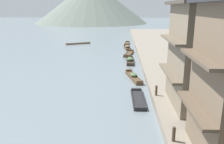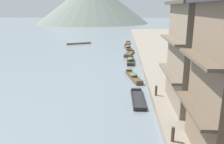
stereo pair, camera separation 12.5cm
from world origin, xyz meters
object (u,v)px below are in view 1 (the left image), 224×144
at_px(boat_moored_third, 127,48).
at_px(boat_crossing_west, 129,54).
at_px(boat_midriver_upstream, 130,60).
at_px(mooring_post_dock_mid, 174,134).
at_px(boat_upstream_distant, 138,99).
at_px(boat_moored_far, 78,44).
at_px(boat_midriver_drifting, 127,44).
at_px(house_waterfront_tall, 211,52).
at_px(boat_moored_second, 134,77).
at_px(mooring_post_dock_far, 156,91).

relative_size(boat_moored_third, boat_crossing_west, 0.88).
bearing_deg(boat_midriver_upstream, boat_crossing_west, 90.65).
bearing_deg(mooring_post_dock_mid, boat_upstream_distant, 101.17).
distance_m(boat_moored_far, boat_upstream_distant, 35.88).
height_order(boat_midriver_drifting, house_waterfront_tall, house_waterfront_tall).
height_order(boat_moored_second, boat_crossing_west, boat_moored_second).
bearing_deg(boat_moored_far, house_waterfront_tall, -64.60).
distance_m(boat_moored_third, house_waterfront_tall, 30.93).
xyz_separation_m(boat_upstream_distant, mooring_post_dock_mid, (1.55, -7.85, 1.00)).
height_order(boat_moored_third, mooring_post_dock_far, mooring_post_dock_far).
relative_size(boat_upstream_distant, house_waterfront_tall, 0.56).
distance_m(boat_moored_second, house_waterfront_tall, 11.51).
xyz_separation_m(boat_midriver_drifting, boat_midriver_upstream, (0.18, -18.61, 0.11)).
bearing_deg(boat_midriver_upstream, boat_moored_second, -88.94).
xyz_separation_m(boat_moored_far, boat_upstream_distant, (11.85, -33.87, -0.01)).
relative_size(mooring_post_dock_mid, mooring_post_dock_far, 1.00).
bearing_deg(boat_midriver_upstream, boat_moored_third, 90.89).
relative_size(boat_moored_far, mooring_post_dock_far, 6.07).
relative_size(boat_midriver_drifting, boat_crossing_west, 0.92).
distance_m(boat_moored_third, boat_midriver_drifting, 6.37).
bearing_deg(mooring_post_dock_mid, boat_midriver_upstream, 94.48).
relative_size(boat_moored_second, boat_midriver_upstream, 1.00).
distance_m(boat_midriver_upstream, boat_crossing_west, 5.94).
bearing_deg(house_waterfront_tall, mooring_post_dock_mid, -123.23).
relative_size(boat_moored_second, boat_crossing_west, 0.99).
height_order(mooring_post_dock_mid, mooring_post_dock_far, same).
bearing_deg(mooring_post_dock_mid, mooring_post_dock_far, 90.00).
relative_size(boat_moored_second, mooring_post_dock_mid, 5.87).
relative_size(boat_upstream_distant, boat_crossing_west, 0.92).
bearing_deg(house_waterfront_tall, boat_crossing_west, 103.32).
bearing_deg(boat_moored_third, boat_midriver_upstream, -89.11).
bearing_deg(boat_midriver_drifting, boat_moored_second, -89.28).
relative_size(house_waterfront_tall, mooring_post_dock_mid, 9.68).
relative_size(boat_upstream_distant, mooring_post_dock_far, 5.43).
height_order(boat_midriver_upstream, house_waterfront_tall, house_waterfront_tall).
bearing_deg(boat_moored_far, boat_midriver_upstream, -57.66).
bearing_deg(boat_moored_far, boat_moored_second, -66.56).
height_order(boat_moored_second, mooring_post_dock_far, mooring_post_dock_far).
xyz_separation_m(boat_moored_third, boat_crossing_west, (0.12, -6.30, -0.11)).
distance_m(boat_moored_third, mooring_post_dock_far, 28.33).
bearing_deg(boat_moored_second, boat_midriver_upstream, 91.06).
height_order(boat_midriver_drifting, mooring_post_dock_far, mooring_post_dock_far).
xyz_separation_m(boat_moored_third, boat_midriver_upstream, (0.19, -12.24, -0.01)).
distance_m(boat_moored_far, mooring_post_dock_far, 36.81).
xyz_separation_m(boat_moored_second, boat_moored_far, (-11.73, 27.05, -0.10)).
relative_size(boat_midriver_upstream, mooring_post_dock_far, 5.88).
relative_size(boat_moored_second, boat_upstream_distant, 1.08).
bearing_deg(boat_crossing_west, boat_moored_far, 133.01).
bearing_deg(boat_moored_third, mooring_post_dock_mid, -86.75).
bearing_deg(boat_upstream_distant, boat_crossing_west, 90.94).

